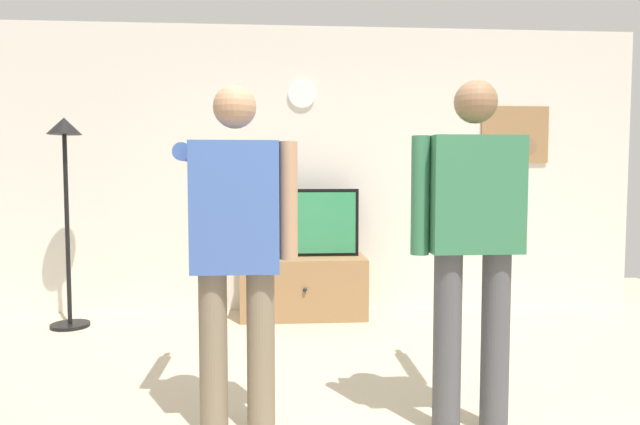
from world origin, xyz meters
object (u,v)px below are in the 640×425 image
object	(u,v)px
wall_clock	(302,94)
framed_picture	(515,135)
person_standing_nearer_lamp	(236,239)
person_standing_nearer_couch	(472,233)
television	(303,223)
tv_stand	(304,287)
floor_lamp	(66,178)

from	to	relation	value
wall_clock	framed_picture	xyz separation A→B (m)	(2.09, 0.00, -0.37)
wall_clock	person_standing_nearer_lamp	bearing A→B (deg)	-99.51
wall_clock	framed_picture	world-z (taller)	wall_clock
person_standing_nearer_lamp	person_standing_nearer_couch	xyz separation A→B (m)	(1.17, -0.07, 0.03)
television	person_standing_nearer_couch	bearing A→B (deg)	-73.05
wall_clock	framed_picture	bearing A→B (deg)	0.14
tv_stand	person_standing_nearer_couch	xyz separation A→B (m)	(0.74, -2.37, 0.73)
wall_clock	person_standing_nearer_lamp	world-z (taller)	wall_clock
framed_picture	floor_lamp	xyz separation A→B (m)	(-4.09, -0.52, -0.42)
wall_clock	person_standing_nearer_lamp	size ratio (longest dim) A/B	0.15
floor_lamp	television	bearing A→B (deg)	7.56
tv_stand	wall_clock	bearing A→B (deg)	90.00
tv_stand	wall_clock	xyz separation A→B (m)	(-0.00, 0.29, 1.79)
television	person_standing_nearer_lamp	distance (m)	2.39
tv_stand	floor_lamp	world-z (taller)	floor_lamp
tv_stand	framed_picture	bearing A→B (deg)	8.05
tv_stand	person_standing_nearer_lamp	size ratio (longest dim) A/B	0.65
television	floor_lamp	bearing A→B (deg)	-172.44
floor_lamp	person_standing_nearer_lamp	bearing A→B (deg)	-52.87
television	person_standing_nearer_lamp	size ratio (longest dim) A/B	0.59
television	person_standing_nearer_couch	size ratio (longest dim) A/B	0.58
tv_stand	television	bearing A→B (deg)	90.00
television	person_standing_nearer_lamp	world-z (taller)	person_standing_nearer_lamp
tv_stand	person_standing_nearer_lamp	bearing A→B (deg)	-100.68
tv_stand	floor_lamp	size ratio (longest dim) A/B	0.64
television	wall_clock	bearing A→B (deg)	90.00
person_standing_nearer_lamp	wall_clock	bearing A→B (deg)	80.49
television	person_standing_nearer_lamp	xyz separation A→B (m)	(-0.43, -2.34, 0.12)
wall_clock	person_standing_nearer_lamp	xyz separation A→B (m)	(-0.43, -2.59, -1.08)
person_standing_nearer_couch	wall_clock	bearing A→B (deg)	105.47
television	framed_picture	distance (m)	2.26
tv_stand	framed_picture	distance (m)	2.54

